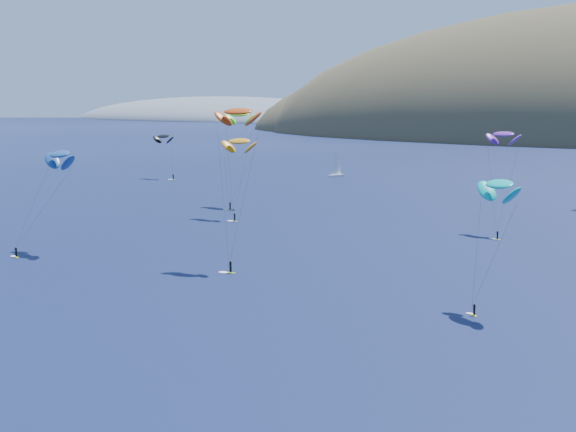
# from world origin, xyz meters

# --- Properties ---
(headland) EXTENTS (460.00, 250.00, 60.00)m
(headland) POSITION_xyz_m (-445.26, 750.08, -3.36)
(headland) COLOR slate
(headland) RESTS_ON ground
(sailboat) EXTENTS (7.85, 7.11, 9.37)m
(sailboat) POSITION_xyz_m (-52.00, 219.99, 0.85)
(sailboat) COLOR silver
(sailboat) RESTS_ON ground
(kitesurfer_1) EXTENTS (10.08, 9.87, 19.69)m
(kitesurfer_1) POSITION_xyz_m (-39.14, 139.46, 16.87)
(kitesurfer_1) COLOR #CCE419
(kitesurfer_1) RESTS_ON ground
(kitesurfer_3) EXTENTS (8.58, 10.20, 26.45)m
(kitesurfer_3) POSITION_xyz_m (-29.77, 125.68, 24.11)
(kitesurfer_3) COLOR #CCE419
(kitesurfer_3) RESTS_ON ground
(kitesurfer_5) EXTENTS (8.51, 8.69, 19.33)m
(kitesurfer_5) POSITION_xyz_m (46.90, 72.29, 17.07)
(kitesurfer_5) COLOR #CCE419
(kitesurfer_5) RESTS_ON ground
(kitesurfer_6) EXTENTS (8.12, 12.64, 22.72)m
(kitesurfer_6) POSITION_xyz_m (30.17, 134.62, 20.57)
(kitesurfer_6) COLOR #CCE419
(kitesurfer_6) RESTS_ON ground
(kitesurfer_9) EXTENTS (8.39, 9.08, 28.20)m
(kitesurfer_9) POSITION_xyz_m (1.05, 79.08, 25.90)
(kitesurfer_9) COLOR #CCE419
(kitesurfer_9) RESTS_ON ground
(kitesurfer_10) EXTENTS (10.19, 13.44, 20.54)m
(kitesurfer_10) POSITION_xyz_m (-34.71, 73.47, 17.91)
(kitesurfer_10) COLOR #CCE419
(kitesurfer_10) RESTS_ON ground
(kitesurfer_12) EXTENTS (10.92, 4.98, 16.78)m
(kitesurfer_12) POSITION_xyz_m (-100.92, 184.95, 14.46)
(kitesurfer_12) COLOR #CCE419
(kitesurfer_12) RESTS_ON ground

